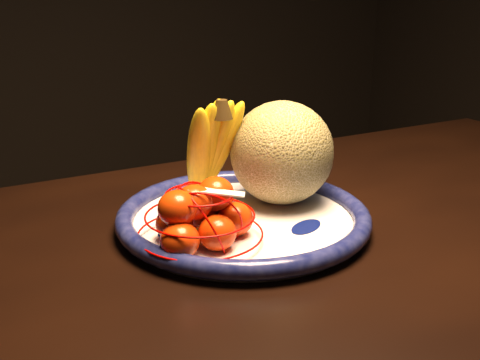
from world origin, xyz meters
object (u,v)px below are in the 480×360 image
fruit_bowl (243,218)px  dining_table (343,281)px  mandarin_bag (200,218)px  cantaloupe (282,153)px  banana_bunch (209,147)px

fruit_bowl → dining_table: bearing=-36.5°
fruit_bowl → mandarin_bag: (-0.09, -0.04, 0.03)m
fruit_bowl → cantaloupe: 0.12m
fruit_bowl → cantaloupe: (0.08, 0.03, 0.08)m
cantaloupe → mandarin_bag: 0.19m
dining_table → cantaloupe: cantaloupe is taller
cantaloupe → mandarin_bag: cantaloupe is taller
cantaloupe → mandarin_bag: (-0.17, -0.08, -0.04)m
mandarin_bag → fruit_bowl: bearing=26.4°
banana_bunch → mandarin_bag: 0.15m
mandarin_bag → banana_bunch: bearing=59.2°
cantaloupe → fruit_bowl: bearing=-159.1°
dining_table → cantaloupe: size_ratio=9.27×
fruit_bowl → banana_bunch: banana_bunch is taller
dining_table → mandarin_bag: (-0.21, 0.04, 0.13)m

